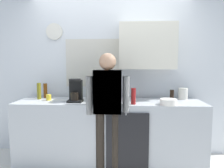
{
  "coord_description": "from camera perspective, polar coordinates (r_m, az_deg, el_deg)",
  "views": [
    {
      "loc": [
        0.21,
        -2.7,
        1.48
      ],
      "look_at": [
        0.04,
        0.25,
        1.17
      ],
      "focal_mm": 33.69,
      "sensor_mm": 36.0,
      "label": 1
    }
  ],
  "objects": [
    {
      "name": "bottle_amber_beer",
      "position": [
        3.48,
        -17.63,
        -1.72
      ],
      "size": [
        0.06,
        0.06,
        0.23
      ],
      "primitive_type": "cylinder",
      "color": "brown",
      "rests_on": "kitchen_counter"
    },
    {
      "name": "bottle_green_wine",
      "position": [
        3.24,
        -3.21,
        -1.39
      ],
      "size": [
        0.07,
        0.07,
        0.3
      ],
      "primitive_type": "cylinder",
      "color": "#195923",
      "rests_on": "kitchen_counter"
    },
    {
      "name": "person_at_sink",
      "position": [
        2.76,
        -1.19,
        -5.21
      ],
      "size": [
        0.57,
        0.22,
        1.6
      ],
      "rotation": [
        0.0,
        0.0,
        0.17
      ],
      "color": "brown",
      "rests_on": "ground_plane"
    },
    {
      "name": "bottle_olive_oil",
      "position": [
        3.38,
        -19.2,
        -1.82
      ],
      "size": [
        0.06,
        0.06,
        0.25
      ],
      "primitive_type": "cylinder",
      "color": "olive",
      "rests_on": "kitchen_counter"
    },
    {
      "name": "mixing_bowl",
      "position": [
        2.88,
        15.07,
        -4.71
      ],
      "size": [
        0.22,
        0.22,
        0.08
      ],
      "primitive_type": "cylinder",
      "color": "white",
      "rests_on": "kitchen_counter"
    },
    {
      "name": "dishwasher_panel",
      "position": [
        2.87,
        4.17,
        -15.89
      ],
      "size": [
        0.56,
        0.02,
        0.83
      ],
      "primitive_type": "cube",
      "color": "black",
      "rests_on": "ground_plane"
    },
    {
      "name": "bottle_red_vinegar",
      "position": [
        2.83,
        5.83,
        -3.3
      ],
      "size": [
        0.06,
        0.06,
        0.22
      ],
      "primitive_type": "cylinder",
      "color": "maroon",
      "rests_on": "kitchen_counter"
    },
    {
      "name": "storage_canister",
      "position": [
        3.39,
        18.7,
        -2.48
      ],
      "size": [
        0.14,
        0.14,
        0.17
      ],
      "primitive_type": "cylinder",
      "color": "silver",
      "rests_on": "kitchen_counter"
    },
    {
      "name": "back_wall_assembly",
      "position": [
        3.41,
        0.87,
        3.92
      ],
      "size": [
        4.28,
        0.42,
        2.6
      ],
      "color": "silver",
      "rests_on": "ground_plane"
    },
    {
      "name": "kitchen_counter",
      "position": [
        3.18,
        -0.74,
        -12.84
      ],
      "size": [
        2.68,
        0.64,
        0.92
      ],
      "primitive_type": "cube",
      "color": "#B2B7BC",
      "rests_on": "ground_plane"
    },
    {
      "name": "person_guest",
      "position": [
        2.76,
        -1.19,
        -5.21
      ],
      "size": [
        0.57,
        0.22,
        1.6
      ],
      "rotation": [
        0.0,
        0.0,
        2.74
      ],
      "color": "brown",
      "rests_on": "ground_plane"
    },
    {
      "name": "bottle_dark_sauce",
      "position": [
        3.05,
        15.93,
        -3.19
      ],
      "size": [
        0.06,
        0.06,
        0.18
      ],
      "primitive_type": "cylinder",
      "color": "black",
      "rests_on": "kitchen_counter"
    },
    {
      "name": "coffee_maker",
      "position": [
        3.04,
        -9.89,
        -2.01
      ],
      "size": [
        0.2,
        0.2,
        0.33
      ],
      "color": "black",
      "rests_on": "kitchen_counter"
    },
    {
      "name": "cup_yellow_cup",
      "position": [
        3.26,
        -16.79,
        -3.51
      ],
      "size": [
        0.07,
        0.07,
        0.08
      ],
      "primitive_type": "cylinder",
      "color": "yellow",
      "rests_on": "kitchen_counter"
    },
    {
      "name": "dish_soap",
      "position": [
        3.18,
        -6.33,
        -2.84
      ],
      "size": [
        0.06,
        0.06,
        0.18
      ],
      "color": "yellow",
      "rests_on": "kitchen_counter"
    }
  ]
}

